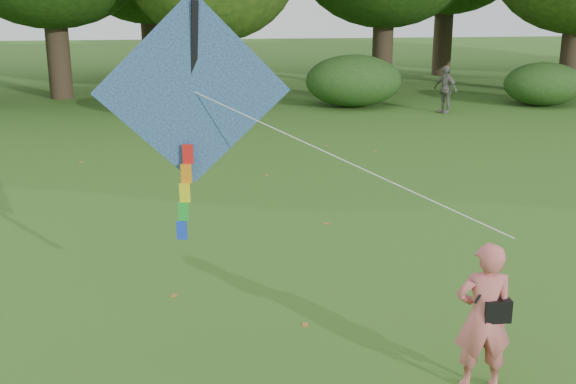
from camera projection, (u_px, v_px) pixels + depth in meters
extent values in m
plane|color=#265114|center=(385.00, 348.00, 9.08)|extent=(100.00, 100.00, 0.00)
imported|color=#D36563|center=(484.00, 317.00, 7.96)|extent=(0.68, 0.49, 1.75)
imported|color=slate|center=(445.00, 89.00, 24.95)|extent=(0.86, 1.02, 1.63)
cube|color=black|center=(496.00, 309.00, 7.92)|extent=(0.30, 0.20, 0.26)
cylinder|color=black|center=(488.00, 282.00, 7.80)|extent=(0.33, 0.14, 0.47)
cube|color=#2842AE|center=(193.00, 91.00, 9.05)|extent=(2.48, 0.41, 2.47)
cube|color=black|center=(193.00, 91.00, 9.08)|extent=(0.22, 0.54, 2.25)
cylinder|color=white|center=(341.00, 159.00, 8.37)|extent=(3.41, 2.19, 1.31)
cube|color=red|center=(188.00, 154.00, 9.29)|extent=(0.14, 0.06, 0.26)
cube|color=orange|center=(186.00, 174.00, 9.36)|extent=(0.14, 0.06, 0.26)
cube|color=yellow|center=(185.00, 193.00, 9.43)|extent=(0.14, 0.06, 0.26)
cube|color=green|center=(183.00, 212.00, 9.50)|extent=(0.14, 0.06, 0.26)
cube|color=blue|center=(182.00, 230.00, 9.58)|extent=(0.14, 0.06, 0.26)
cylinder|color=#3A2D1E|center=(58.00, 48.00, 27.79)|extent=(0.88, 0.88, 3.85)
cylinder|color=#3A2D1E|center=(215.00, 59.00, 27.52)|extent=(0.80, 0.80, 3.15)
cylinder|color=#3A2D1E|center=(383.00, 45.00, 30.04)|extent=(0.86, 0.86, 3.67)
cylinder|color=#3A2D1E|center=(571.00, 52.00, 28.38)|extent=(0.83, 0.83, 3.43)
cylinder|color=#3A2D1E|center=(150.00, 39.00, 34.34)|extent=(0.84, 0.84, 3.50)
cylinder|color=#3A2D1E|center=(443.00, 33.00, 34.68)|extent=(0.90, 0.90, 4.02)
ellipsoid|color=#264919|center=(157.00, 93.00, 24.80)|extent=(2.66, 2.09, 1.42)
ellipsoid|color=#264919|center=(353.00, 81.00, 26.19)|extent=(3.50, 2.75, 1.88)
ellipsoid|color=#264919|center=(544.00, 84.00, 26.44)|extent=(2.94, 2.31, 1.58)
cube|color=olive|center=(266.00, 175.00, 17.11)|extent=(0.14, 0.14, 0.01)
cube|color=olive|center=(305.00, 325.00, 9.69)|extent=(0.09, 0.13, 0.01)
cube|color=olive|center=(327.00, 146.00, 20.14)|extent=(0.14, 0.14, 0.01)
cube|color=olive|center=(326.00, 224.00, 13.71)|extent=(0.14, 0.11, 0.01)
cube|color=olive|center=(81.00, 162.00, 18.35)|extent=(0.14, 0.14, 0.01)
cube|color=olive|center=(375.00, 151.00, 19.53)|extent=(0.14, 0.12, 0.01)
cube|color=olive|center=(174.00, 295.00, 10.59)|extent=(0.13, 0.14, 0.01)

